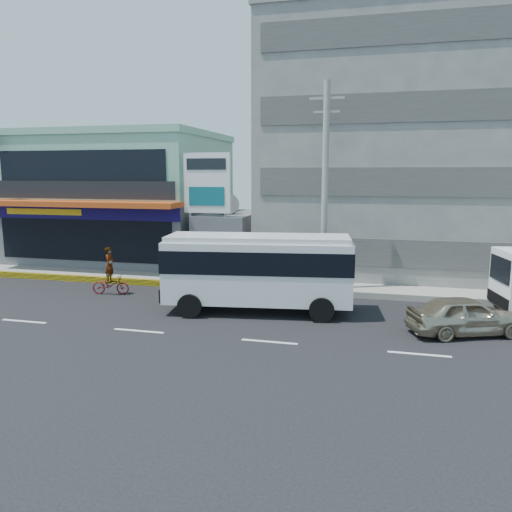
{
  "coord_description": "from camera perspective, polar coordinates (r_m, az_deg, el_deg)",
  "views": [
    {
      "loc": [
        8.61,
        -16.3,
        5.82
      ],
      "look_at": [
        3.31,
        4.81,
        2.2
      ],
      "focal_mm": 35.0,
      "sensor_mm": 36.0,
      "label": 1
    }
  ],
  "objects": [
    {
      "name": "minibus",
      "position": [
        20.91,
        0.22,
        -1.22
      ],
      "size": [
        8.07,
        3.57,
        3.27
      ],
      "color": "silver",
      "rests_on": "ground"
    },
    {
      "name": "concrete_building",
      "position": [
        31.35,
        16.96,
        11.2
      ],
      "size": [
        16.0,
        12.0,
        14.0
      ],
      "primitive_type": "cube",
      "color": "gray",
      "rests_on": "ground"
    },
    {
      "name": "gap_structure",
      "position": [
        29.85,
        -2.8,
        1.6
      ],
      "size": [
        3.0,
        6.0,
        3.5
      ],
      "primitive_type": "cube",
      "color": "#4B4C51",
      "rests_on": "ground"
    },
    {
      "name": "billboard",
      "position": [
        27.09,
        -5.61,
        7.51
      ],
      "size": [
        2.6,
        0.18,
        6.9
      ],
      "color": "gray",
      "rests_on": "ground"
    },
    {
      "name": "sedan",
      "position": [
        19.78,
        22.86,
        -6.27
      ],
      "size": [
        4.52,
        3.07,
        1.43
      ],
      "primitive_type": "imported",
      "rotation": [
        0.0,
        0.0,
        1.94
      ],
      "color": "#C2B494",
      "rests_on": "ground"
    },
    {
      "name": "satellite_dish",
      "position": [
        28.71,
        -3.41,
        4.95
      ],
      "size": [
        1.5,
        1.5,
        0.15
      ],
      "primitive_type": "cylinder",
      "color": "slate",
      "rests_on": "gap_structure"
    },
    {
      "name": "ground",
      "position": [
        19.33,
        -13.24,
        -8.34
      ],
      "size": [
        120.0,
        120.0,
        0.0
      ],
      "primitive_type": "plane",
      "color": "black",
      "rests_on": "ground"
    },
    {
      "name": "shop_building",
      "position": [
        34.55,
        -14.75,
        6.12
      ],
      "size": [
        12.4,
        11.7,
        8.0
      ],
      "color": "#4B4C51",
      "rests_on": "ground"
    },
    {
      "name": "utility_pole_near",
      "position": [
        23.85,
        7.88,
        7.75
      ],
      "size": [
        1.6,
        0.3,
        10.0
      ],
      "color": "#999993",
      "rests_on": "ground"
    },
    {
      "name": "sidewalk",
      "position": [
        26.66,
        6.0,
        -2.89
      ],
      "size": [
        70.0,
        5.0,
        0.3
      ],
      "primitive_type": "cube",
      "color": "gray",
      "rests_on": "ground"
    },
    {
      "name": "motorcycle_rider",
      "position": [
        25.19,
        -16.31,
        -2.52
      ],
      "size": [
        1.88,
        0.92,
        2.31
      ],
      "color": "#590C13",
      "rests_on": "ground"
    }
  ]
}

